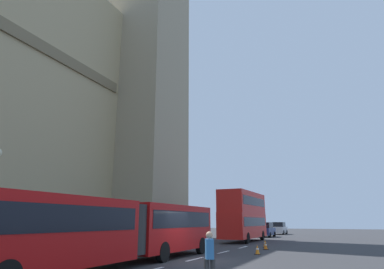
{
  "coord_description": "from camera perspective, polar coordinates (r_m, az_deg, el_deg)",
  "views": [
    {
      "loc": [
        -16.46,
        -7.82,
        2.01
      ],
      "look_at": [
        6.61,
        2.92,
        8.77
      ],
      "focal_mm": 30.55,
      "sensor_mm": 36.0,
      "label": 1
    }
  ],
  "objects": [
    {
      "name": "double_decker_bus",
      "position": [
        35.11,
        8.97,
        -13.56
      ],
      "size": [
        9.36,
        2.54,
        4.9
      ],
      "color": "red",
      "rests_on": "ground_plane"
    },
    {
      "name": "articulated_bus",
      "position": [
        16.44,
        -12.14,
        -15.48
      ],
      "size": [
        16.43,
        2.54,
        2.9
      ],
      "color": "#B20F0F",
      "rests_on": "ground_plane"
    },
    {
      "name": "traffic_cone_east",
      "position": [
        27.9,
        12.64,
        -18.09
      ],
      "size": [
        0.36,
        0.36,
        0.58
      ],
      "color": "black",
      "rests_on": "ground_plane"
    },
    {
      "name": "ground_plane",
      "position": [
        18.34,
        -0.48,
        -21.17
      ],
      "size": [
        160.0,
        160.0,
        0.0
      ],
      "primitive_type": "plane",
      "color": "#333335"
    },
    {
      "name": "traffic_cone_middle",
      "position": [
        25.74,
        12.75,
        -18.38
      ],
      "size": [
        0.36,
        0.36,
        0.58
      ],
      "color": "black",
      "rests_on": "ground_plane"
    },
    {
      "name": "lane_centre_marking",
      "position": [
        16.95,
        -2.91,
        -21.65
      ],
      "size": [
        25.2,
        0.16,
        0.01
      ],
      "color": "silver",
      "rests_on": "ground_plane"
    },
    {
      "name": "pedestrian_near_cones",
      "position": [
        10.95,
        3.08,
        -20.6
      ],
      "size": [
        0.47,
        0.4,
        1.69
      ],
      "color": "#333333",
      "rests_on": "ground_plane"
    },
    {
      "name": "sedan_trailing",
      "position": [
        55.12,
        15.0,
        -15.53
      ],
      "size": [
        4.4,
        1.86,
        1.85
      ],
      "color": "#B7B7BC",
      "rests_on": "ground_plane"
    },
    {
      "name": "sedan_lead",
      "position": [
        45.53,
        12.71,
        -15.91
      ],
      "size": [
        4.4,
        1.86,
        1.85
      ],
      "color": "navy",
      "rests_on": "ground_plane"
    },
    {
      "name": "traffic_cone_west",
      "position": [
        21.96,
        11.34,
        -19.11
      ],
      "size": [
        0.36,
        0.36,
        0.58
      ],
      "color": "black",
      "rests_on": "ground_plane"
    }
  ]
}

